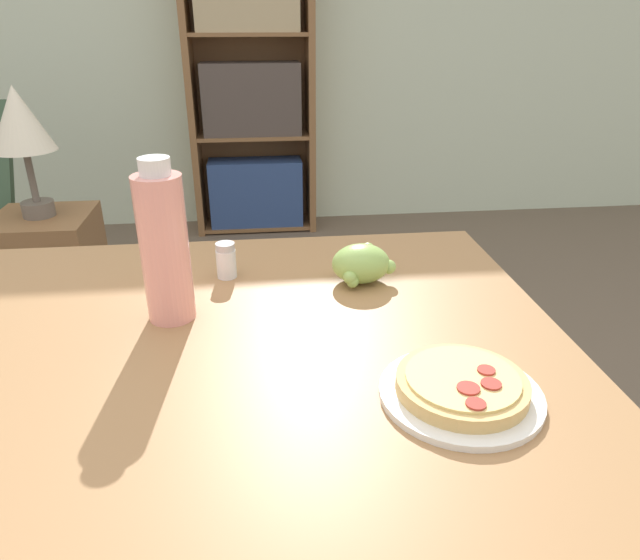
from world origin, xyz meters
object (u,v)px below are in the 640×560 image
(side_table, at_px, (55,283))
(table_lamp, at_px, (20,125))
(grape_bunch, at_px, (361,264))
(drink_bottle, at_px, (164,248))
(salt_shaker, at_px, (226,260))
(bookshelf, at_px, (251,95))
(pizza_on_plate, at_px, (461,388))

(side_table, xyz_separation_m, table_lamp, (-0.00, 0.00, 0.59))
(grape_bunch, height_order, table_lamp, table_lamp)
(grape_bunch, relative_size, table_lamp, 0.27)
(drink_bottle, bearing_deg, side_table, 118.21)
(salt_shaker, relative_size, side_table, 0.13)
(drink_bottle, height_order, bookshelf, bookshelf)
(side_table, distance_m, table_lamp, 0.59)
(salt_shaker, height_order, table_lamp, table_lamp)
(pizza_on_plate, relative_size, side_table, 0.41)
(bookshelf, bearing_deg, table_lamp, -120.74)
(pizza_on_plate, relative_size, table_lamp, 0.49)
(salt_shaker, height_order, side_table, salt_shaker)
(side_table, bearing_deg, table_lamp, 180.00)
(grape_bunch, bearing_deg, table_lamp, 132.52)
(grape_bunch, distance_m, drink_bottle, 0.37)
(salt_shaker, distance_m, table_lamp, 1.24)
(pizza_on_plate, bearing_deg, drink_bottle, 147.02)
(grape_bunch, relative_size, side_table, 0.23)
(drink_bottle, height_order, salt_shaker, drink_bottle)
(pizza_on_plate, height_order, bookshelf, bookshelf)
(bookshelf, distance_m, side_table, 1.59)
(salt_shaker, distance_m, side_table, 1.33)
(drink_bottle, height_order, side_table, drink_bottle)
(salt_shaker, height_order, bookshelf, bookshelf)
(bookshelf, xyz_separation_m, side_table, (-0.77, -1.29, -0.51))
(bookshelf, bearing_deg, salt_shaker, -91.42)
(pizza_on_plate, xyz_separation_m, table_lamp, (-1.04, 1.44, 0.12))
(salt_shaker, xyz_separation_m, bookshelf, (0.06, 2.30, 0.02))
(grape_bunch, bearing_deg, salt_shaker, 168.84)
(side_table, bearing_deg, grape_bunch, -47.48)
(drink_bottle, bearing_deg, table_lamp, 118.21)
(drink_bottle, relative_size, table_lamp, 0.61)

